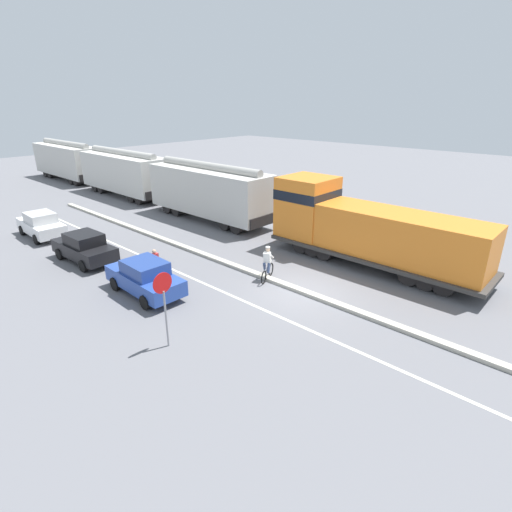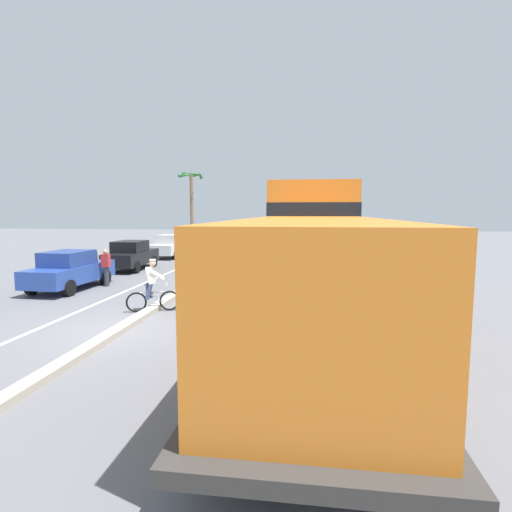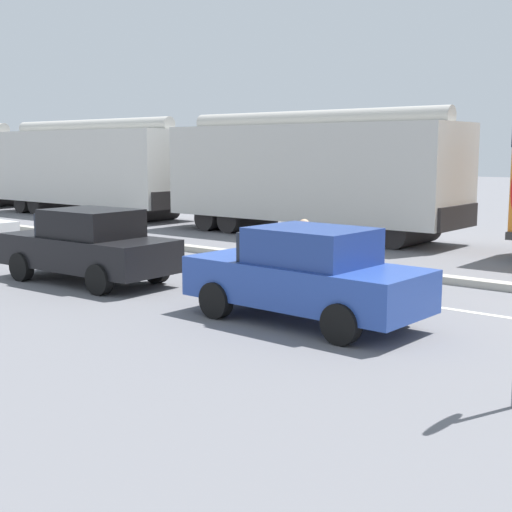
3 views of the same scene
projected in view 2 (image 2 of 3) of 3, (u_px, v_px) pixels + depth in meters
The scene contains 13 objects.
ground_plane at pixel (123, 330), 10.99m from camera, with size 120.00×120.00×0.00m, color slate.
median_curb at pixel (189, 287), 16.89m from camera, with size 0.36×36.00×0.16m, color #B2AD9E.
lane_stripe at pixel (135, 287), 17.22m from camera, with size 0.14×36.00×0.01m, color silver.
locomotive at pixel (313, 269), 10.00m from camera, with size 3.10×11.61×4.20m.
hopper_car_lead at pixel (312, 233), 21.94m from camera, with size 2.90×10.60×4.18m.
hopper_car_middle at pixel (311, 226), 33.37m from camera, with size 2.90×10.60×4.18m.
hopper_car_trailing at pixel (311, 222), 44.79m from camera, with size 2.90×10.60×4.18m.
parked_car_blue at pixel (70, 270), 16.65m from camera, with size 1.93×4.25×1.62m.
parked_car_black at pixel (131, 255), 22.38m from camera, with size 1.95×4.26×1.62m.
parked_car_white at pixel (171, 246), 28.38m from camera, with size 1.94×4.25×1.62m.
cyclist at pixel (152, 287), 12.93m from camera, with size 1.62×0.73×1.71m.
palm_tree_near at pixel (192, 192), 40.68m from camera, with size 2.64×2.68×7.36m.
pedestrian_by_cars at pixel (106, 267), 17.33m from camera, with size 0.34×0.22×1.62m.
Camera 2 is at (5.08, -10.10, 3.24)m, focal length 28.00 mm.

